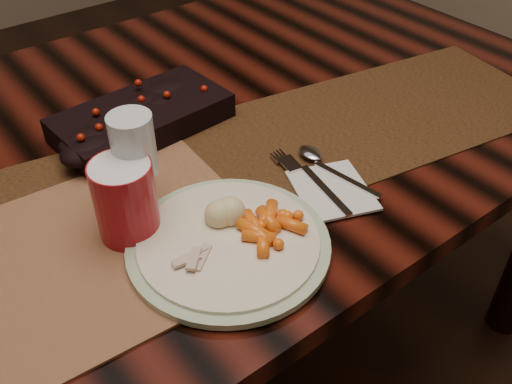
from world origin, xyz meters
TOP-DOWN VIEW (x-y plane):
  - floor at (0.00, 0.00)m, footprint 5.00×5.00m
  - dining_table at (0.00, 0.00)m, footprint 1.80×1.00m
  - table_runner at (-0.05, -0.13)m, footprint 1.61×0.59m
  - centerpiece at (0.01, 0.03)m, footprint 0.32×0.18m
  - placemat_main at (-0.21, -0.21)m, footprint 0.51×0.38m
  - dinner_plate at (-0.05, -0.32)m, footprint 0.32×0.32m
  - baby_carrots at (0.02, -0.35)m, footprint 0.11×0.09m
  - mashed_potatoes at (-0.02, -0.27)m, footprint 0.09×0.08m
  - turkey_shreds at (-0.11, -0.33)m, footprint 0.08×0.07m
  - napkin at (0.16, -0.32)m, footprint 0.15×0.16m
  - fork at (0.15, -0.29)m, footprint 0.06×0.17m
  - spoon at (0.19, -0.29)m, footprint 0.06×0.17m
  - red_cup at (-0.14, -0.21)m, footprint 0.10×0.10m
  - wine_glass at (-0.10, -0.18)m, footprint 0.07×0.07m

SIDE VIEW (x-z plane):
  - floor at x=0.00m, z-range 0.00..0.00m
  - dining_table at x=0.00m, z-range 0.00..0.75m
  - table_runner at x=-0.05m, z-range 0.75..0.75m
  - placemat_main at x=-0.21m, z-range 0.75..0.75m
  - napkin at x=0.16m, z-range 0.75..0.76m
  - fork at x=0.15m, z-range 0.76..0.76m
  - spoon at x=0.19m, z-range 0.76..0.76m
  - dinner_plate at x=-0.05m, z-range 0.75..0.77m
  - turkey_shreds at x=-0.11m, z-range 0.77..0.78m
  - baby_carrots at x=0.02m, z-range 0.77..0.79m
  - centerpiece at x=0.01m, z-range 0.75..0.82m
  - mashed_potatoes at x=-0.02m, z-range 0.77..0.81m
  - red_cup at x=-0.14m, z-range 0.75..0.88m
  - wine_glass at x=-0.10m, z-range 0.75..0.93m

